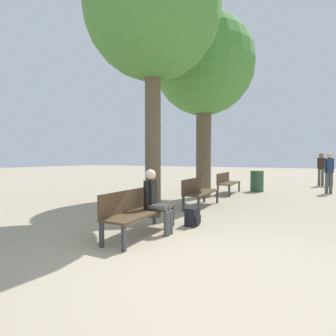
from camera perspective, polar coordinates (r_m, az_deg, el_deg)
name	(u,v)px	position (r m, az deg, el deg)	size (l,w,h in m)	color
ground_plane	(213,265)	(3.84, 9.74, -20.05)	(80.00, 80.00, 0.00)	tan
bench_row_0	(137,208)	(5.03, -6.68, -8.74)	(0.54, 1.79, 0.85)	#4C3823
bench_row_1	(199,190)	(7.93, 6.71, -4.76)	(0.54, 1.79, 0.85)	#4C3823
bench_row_2	(227,181)	(11.04, 12.69, -2.87)	(0.54, 1.79, 0.85)	#4C3823
tree_row_0	(153,12)	(7.40, -3.37, 30.72)	(3.31, 3.31, 6.70)	brown
tree_row_1	(204,67)	(10.43, 7.83, 20.95)	(3.66, 3.66, 6.73)	brown
person_seated	(155,199)	(5.11, -2.76, -6.73)	(0.56, 0.32, 1.24)	#4C4C4C
backpack	(193,217)	(5.76, 5.38, -10.51)	(0.26, 0.37, 0.39)	black
pedestrian_near	(329,170)	(12.60, 31.64, -0.45)	(0.34, 0.29, 1.67)	#4C4C4C
pedestrian_mid	(321,167)	(15.86, 30.35, 0.17)	(0.35, 0.24, 1.74)	#4C4C4C
pedestrian_far	(330,168)	(16.14, 31.84, 0.07)	(0.34, 0.30, 1.69)	#4C4C4C
trash_bin	(257,181)	(12.09, 18.79, -2.73)	(0.55, 0.55, 0.91)	#2D5138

